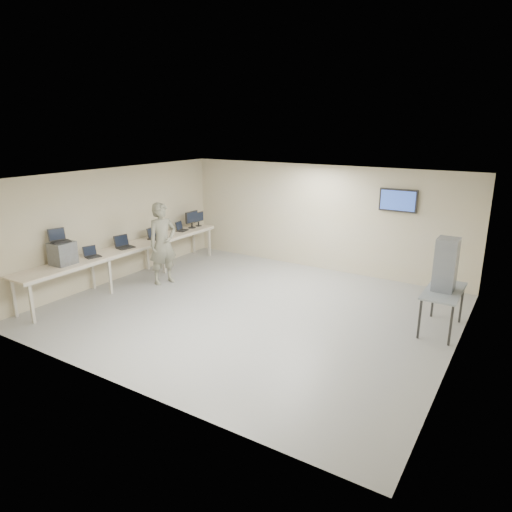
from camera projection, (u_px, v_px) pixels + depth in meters
The scene contains 13 objects.
room at pixel (254, 246), 9.35m from camera, with size 8.01×7.01×2.81m.
workbench at pixel (129, 249), 11.30m from camera, with size 0.76×6.00×0.90m.
equipment_box at pixel (63, 253), 9.78m from camera, with size 0.41×0.47×0.49m, color slate.
laptop_on_box at pixel (59, 238), 9.72m from camera, with size 0.41×0.44×0.29m.
laptop_0 at pixel (92, 254), 10.36m from camera, with size 0.35×0.37×0.25m.
laptop_1 at pixel (124, 245), 11.13m from camera, with size 0.39×0.44×0.31m.
laptop_2 at pixel (154, 236), 12.03m from camera, with size 0.34×0.40×0.29m.
laptop_3 at pixel (181, 228), 12.92m from camera, with size 0.32×0.36×0.26m.
monitor_near at pixel (192, 218), 13.20m from camera, with size 0.22×0.49×0.49m.
monitor_far at pixel (198, 218), 13.46m from camera, with size 0.18×0.42×0.41m.
soldier at pixel (163, 244), 11.12m from camera, with size 0.73×0.48×2.01m, color slate.
side_table at pixel (443, 294), 8.57m from camera, with size 0.64×1.36×0.82m.
storage_bins at pixel (446, 264), 8.42m from camera, with size 0.38×0.42×1.00m.
Camera 1 is at (4.85, -7.58, 3.81)m, focal length 32.00 mm.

